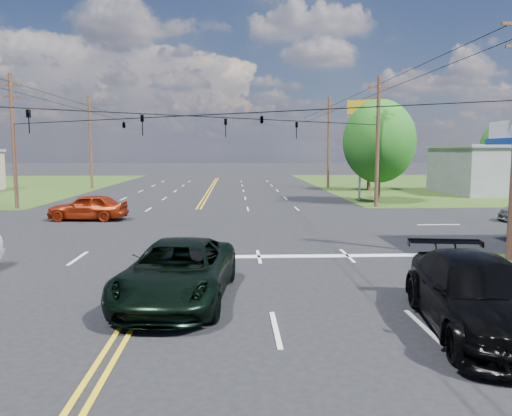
{
  "coord_description": "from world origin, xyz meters",
  "views": [
    {
      "loc": [
        2.55,
        -15.17,
        4.16
      ],
      "look_at": [
        3.48,
        6.0,
        1.71
      ],
      "focal_mm": 35.0,
      "sensor_mm": 36.0,
      "label": 1
    }
  ],
  "objects_px": {
    "pole_right_far": "(329,141)",
    "tree_right_b": "(369,150)",
    "pole_ne": "(378,140)",
    "pickup_dkgreen": "(178,272)",
    "pole_left_far": "(90,141)",
    "suv_black": "(478,295)",
    "tree_far_r": "(504,147)",
    "pole_nw": "(14,140)",
    "tree_right_a": "(379,141)"
  },
  "relations": [
    {
      "from": "pole_right_far",
      "to": "tree_right_b",
      "type": "height_order",
      "value": "pole_right_far"
    },
    {
      "from": "pole_ne",
      "to": "pickup_dkgreen",
      "type": "relative_size",
      "value": 1.6
    },
    {
      "from": "pole_ne",
      "to": "pole_left_far",
      "type": "height_order",
      "value": "pole_left_far"
    },
    {
      "from": "suv_black",
      "to": "tree_right_b",
      "type": "bearing_deg",
      "value": 85.91
    },
    {
      "from": "pole_right_far",
      "to": "suv_black",
      "type": "height_order",
      "value": "pole_right_far"
    },
    {
      "from": "tree_right_b",
      "to": "tree_far_r",
      "type": "xyz_separation_m",
      "value": [
        17.5,
        6.0,
        0.33
      ]
    },
    {
      "from": "pole_left_far",
      "to": "tree_far_r",
      "type": "relative_size",
      "value": 1.31
    },
    {
      "from": "pole_nw",
      "to": "pole_ne",
      "type": "relative_size",
      "value": 1.0
    },
    {
      "from": "pole_ne",
      "to": "tree_right_a",
      "type": "relative_size",
      "value": 1.16
    },
    {
      "from": "tree_far_r",
      "to": "pickup_dkgreen",
      "type": "relative_size",
      "value": 1.29
    },
    {
      "from": "pole_nw",
      "to": "pole_ne",
      "type": "distance_m",
      "value": 26.0
    },
    {
      "from": "pole_nw",
      "to": "pickup_dkgreen",
      "type": "relative_size",
      "value": 1.6
    },
    {
      "from": "tree_right_a",
      "to": "tree_far_r",
      "type": "relative_size",
      "value": 1.07
    },
    {
      "from": "tree_right_a",
      "to": "suv_black",
      "type": "height_order",
      "value": "tree_right_a"
    },
    {
      "from": "pole_left_far",
      "to": "pickup_dkgreen",
      "type": "xyz_separation_m",
      "value": [
        13.98,
        -41.62,
        -4.34
      ]
    },
    {
      "from": "pole_left_far",
      "to": "tree_far_r",
      "type": "distance_m",
      "value": 47.05
    },
    {
      "from": "tree_right_a",
      "to": "pole_ne",
      "type": "bearing_deg",
      "value": -108.43
    },
    {
      "from": "pole_left_far",
      "to": "pole_ne",
      "type": "bearing_deg",
      "value": -36.16
    },
    {
      "from": "tree_far_r",
      "to": "pole_ne",
      "type": "bearing_deg",
      "value": -135.0
    },
    {
      "from": "suv_black",
      "to": "pickup_dkgreen",
      "type": "bearing_deg",
      "value": 167.29
    },
    {
      "from": "pole_right_far",
      "to": "tree_right_b",
      "type": "xyz_separation_m",
      "value": [
        3.5,
        -4.0,
        -0.95
      ]
    },
    {
      "from": "pickup_dkgreen",
      "to": "tree_right_b",
      "type": "bearing_deg",
      "value": 73.16
    },
    {
      "from": "pole_ne",
      "to": "suv_black",
      "type": "relative_size",
      "value": 1.61
    },
    {
      "from": "tree_right_b",
      "to": "pole_nw",
      "type": "bearing_deg",
      "value": -153.05
    },
    {
      "from": "tree_right_b",
      "to": "suv_black",
      "type": "distance_m",
      "value": 41.27
    },
    {
      "from": "pole_nw",
      "to": "tree_right_b",
      "type": "distance_m",
      "value": 33.1
    },
    {
      "from": "tree_far_r",
      "to": "suv_black",
      "type": "xyz_separation_m",
      "value": [
        -25.87,
        -46.27,
        -3.69
      ]
    },
    {
      "from": "pole_left_far",
      "to": "pole_right_far",
      "type": "height_order",
      "value": "same"
    },
    {
      "from": "pole_right_far",
      "to": "tree_far_r",
      "type": "height_order",
      "value": "pole_right_far"
    },
    {
      "from": "pole_nw",
      "to": "pole_right_far",
      "type": "height_order",
      "value": "pole_right_far"
    },
    {
      "from": "suv_black",
      "to": "tree_right_a",
      "type": "bearing_deg",
      "value": 85.93
    },
    {
      "from": "pole_nw",
      "to": "pole_left_far",
      "type": "xyz_separation_m",
      "value": [
        0.0,
        19.0,
        0.25
      ]
    },
    {
      "from": "pickup_dkgreen",
      "to": "tree_far_r",
      "type": "bearing_deg",
      "value": 58.46
    },
    {
      "from": "pole_nw",
      "to": "pole_ne",
      "type": "bearing_deg",
      "value": 0.0
    },
    {
      "from": "pole_left_far",
      "to": "pickup_dkgreen",
      "type": "distance_m",
      "value": 44.11
    },
    {
      "from": "pole_ne",
      "to": "suv_black",
      "type": "xyz_separation_m",
      "value": [
        -4.87,
        -25.27,
        -4.06
      ]
    },
    {
      "from": "tree_right_a",
      "to": "pickup_dkgreen",
      "type": "xyz_separation_m",
      "value": [
        -13.02,
        -25.62,
        -4.04
      ]
    },
    {
      "from": "tree_right_a",
      "to": "tree_right_b",
      "type": "bearing_deg",
      "value": 78.23
    },
    {
      "from": "tree_right_a",
      "to": "tree_far_r",
      "type": "distance_m",
      "value": 26.91
    },
    {
      "from": "pole_nw",
      "to": "pole_left_far",
      "type": "height_order",
      "value": "pole_left_far"
    },
    {
      "from": "tree_far_r",
      "to": "pickup_dkgreen",
      "type": "bearing_deg",
      "value": -127.13
    },
    {
      "from": "tree_right_a",
      "to": "pole_nw",
      "type": "bearing_deg",
      "value": -173.66
    },
    {
      "from": "pole_ne",
      "to": "pole_right_far",
      "type": "bearing_deg",
      "value": 90.0
    },
    {
      "from": "pole_ne",
      "to": "pole_left_far",
      "type": "distance_m",
      "value": 32.2
    },
    {
      "from": "tree_far_r",
      "to": "pole_left_far",
      "type": "bearing_deg",
      "value": -177.56
    },
    {
      "from": "pole_nw",
      "to": "pole_right_far",
      "type": "xyz_separation_m",
      "value": [
        26.0,
        19.0,
        0.25
      ]
    },
    {
      "from": "pole_ne",
      "to": "tree_far_r",
      "type": "distance_m",
      "value": 29.7
    },
    {
      "from": "pole_left_far",
      "to": "tree_right_a",
      "type": "distance_m",
      "value": 31.39
    },
    {
      "from": "pickup_dkgreen",
      "to": "pole_right_far",
      "type": "bearing_deg",
      "value": 79.47
    },
    {
      "from": "tree_right_b",
      "to": "pickup_dkgreen",
      "type": "bearing_deg",
      "value": -112.42
    }
  ]
}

